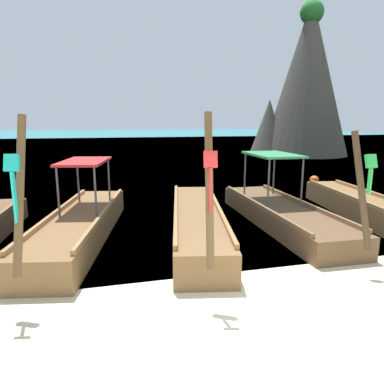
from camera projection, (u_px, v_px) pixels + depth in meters
The scene contains 8 objects.
ground at pixel (284, 361), 4.12m from camera, with size 120.00×120.00×0.00m, color beige.
sea_water at pixel (115, 137), 63.48m from camera, with size 120.00×120.00×0.00m, color teal.
longtail_boat_turquoise_ribbon at pixel (81, 225), 8.31m from camera, with size 2.30×6.33×2.90m.
longtail_boat_red_ribbon at pixel (197, 222), 8.64m from camera, with size 2.34×6.62×2.95m.
longtail_boat_green_ribbon at pixel (281, 213), 9.49m from camera, with size 1.54×6.28×2.63m.
longtail_boat_violet_ribbon at pixel (373, 211), 9.70m from camera, with size 2.02×7.10×2.79m.
karst_rock at pixel (305, 81), 28.32m from camera, with size 7.99×6.99×12.44m.
mooring_buoy_near at pixel (314, 180), 15.56m from camera, with size 0.40×0.40×0.40m.
Camera 1 is at (-1.94, -3.26, 2.79)m, focal length 32.43 mm.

